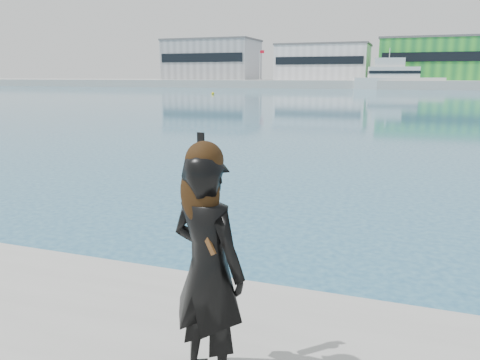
% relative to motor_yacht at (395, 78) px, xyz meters
% --- Properties ---
extents(far_quay, '(320.00, 40.00, 2.00)m').
position_rel_motor_yacht_xyz_m(far_quay, '(2.52, 16.56, -1.63)').
color(far_quay, '#9E9E99').
rests_on(far_quay, ground).
extents(warehouse_grey_left, '(26.52, 16.36, 11.50)m').
position_rel_motor_yacht_xyz_m(warehouse_grey_left, '(-52.48, 14.54, 5.13)').
color(warehouse_grey_left, gray).
rests_on(warehouse_grey_left, far_quay).
extents(warehouse_white, '(24.48, 15.35, 9.50)m').
position_rel_motor_yacht_xyz_m(warehouse_white, '(-19.48, 14.54, 4.13)').
color(warehouse_white, silver).
rests_on(warehouse_white, far_quay).
extents(warehouse_green, '(30.60, 16.36, 10.50)m').
position_rel_motor_yacht_xyz_m(warehouse_green, '(10.52, 14.54, 4.63)').
color(warehouse_green, '#218436').
rests_on(warehouse_green, far_quay).
extents(flagpole_left, '(1.28, 0.16, 8.00)m').
position_rel_motor_yacht_xyz_m(flagpole_left, '(-35.38, 7.56, 3.91)').
color(flagpole_left, silver).
rests_on(flagpole_left, far_quay).
extents(motor_yacht, '(20.68, 8.70, 9.35)m').
position_rel_motor_yacht_xyz_m(motor_yacht, '(0.00, 0.00, 0.00)').
color(motor_yacht, silver).
rests_on(motor_yacht, ground).
extents(buoy_far, '(0.50, 0.50, 0.50)m').
position_rel_motor_yacht_xyz_m(buoy_far, '(-28.05, -42.96, -2.63)').
color(buoy_far, yellow).
rests_on(buoy_far, ground).
extents(woman, '(0.75, 0.61, 1.87)m').
position_rel_motor_yacht_xyz_m(woman, '(2.02, -114.20, -0.88)').
color(woman, black).
rests_on(woman, near_quay).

